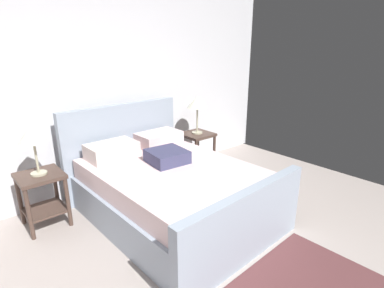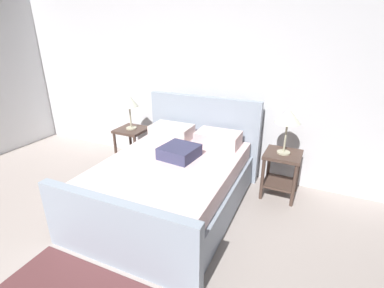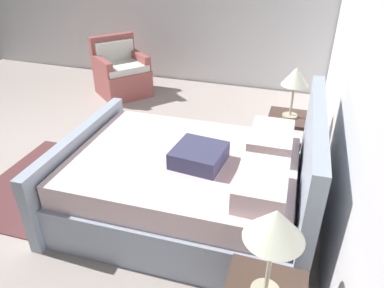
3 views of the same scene
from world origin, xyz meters
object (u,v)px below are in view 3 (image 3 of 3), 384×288
Objects in this scene: bed at (191,184)px; nightstand_left at (287,133)px; table_lamp_right at (275,227)px; table_lamp_left at (295,78)px; armchair at (121,73)px.

bed is 1.35m from nightstand_left.
table_lamp_right is 2.37m from nightstand_left.
table_lamp_left reaches higher than armchair.
table_lamp_right is 0.95× the size of nightstand_left.
table_lamp_left is at bearing 147.20° from bed.
table_lamp_left is at bearing -178.57° from table_lamp_right.
table_lamp_left is (-2.27, -0.06, -0.04)m from table_lamp_right.
nightstand_left is 3.05m from armchair.
table_lamp_right reaches higher than bed.
table_lamp_left reaches higher than nightstand_left.
armchair is (-3.65, -2.78, -0.72)m from table_lamp_right.
table_lamp_right is at bearing 37.36° from armchair.
table_lamp_right reaches higher than armchair.
bed is 3.63× the size of nightstand_left.
table_lamp_left is 0.52× the size of armchair.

